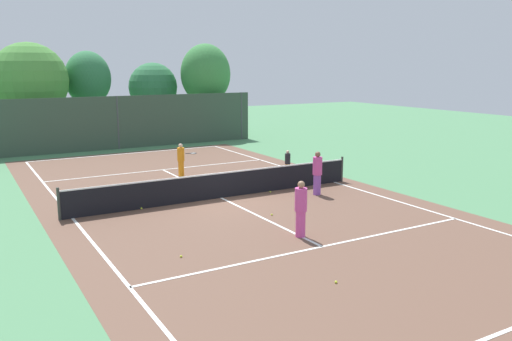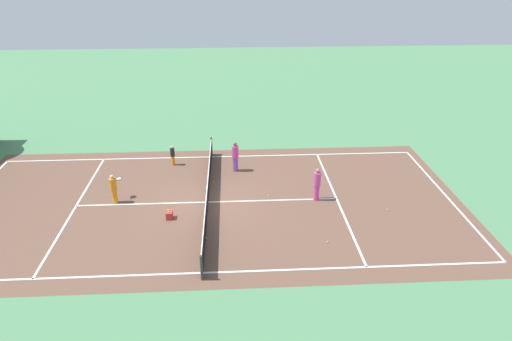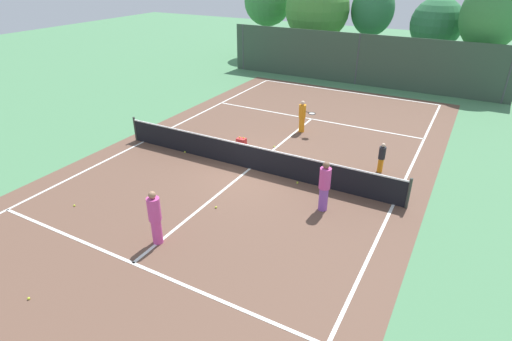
{
  "view_description": "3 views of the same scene",
  "coord_description": "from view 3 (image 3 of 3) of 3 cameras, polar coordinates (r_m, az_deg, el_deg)",
  "views": [
    {
      "loc": [
        -8.63,
        -17.61,
        5.0
      ],
      "look_at": [
        0.44,
        -1.93,
        1.37
      ],
      "focal_mm": 36.88,
      "sensor_mm": 36.0,
      "label": 1
    },
    {
      "loc": [
        -19.69,
        -1.26,
        11.17
      ],
      "look_at": [
        1.27,
        -2.43,
        1.06
      ],
      "focal_mm": 32.02,
      "sensor_mm": 36.0,
      "label": 2
    },
    {
      "loc": [
        7.05,
        -12.34,
        7.25
      ],
      "look_at": [
        1.05,
        -1.43,
        0.83
      ],
      "focal_mm": 28.63,
      "sensor_mm": 36.0,
      "label": 3
    }
  ],
  "objects": [
    {
      "name": "tree_1",
      "position": [
        32.17,
        8.55,
        21.39
      ],
      "size": [
        4.63,
        4.63,
        6.41
      ],
      "color": "brown",
      "rests_on": "ground_plane"
    },
    {
      "name": "tree_4",
      "position": [
        35.41,
        1.67,
        22.49
      ],
      "size": [
        3.76,
        3.76,
        6.19
      ],
      "color": "brown",
      "rests_on": "ground_plane"
    },
    {
      "name": "tennis_ball_4",
      "position": [
        11.62,
        -29.17,
        -15.34
      ],
      "size": [
        0.07,
        0.07,
        0.07
      ],
      "primitive_type": "sphere",
      "color": "#CCE533",
      "rests_on": "ground_plane"
    },
    {
      "name": "tennis_ball_1",
      "position": [
        14.96,
        5.8,
        -1.7
      ],
      "size": [
        0.07,
        0.07,
        0.07
      ],
      "primitive_type": "sphere",
      "color": "#CCE533",
      "rests_on": "ground_plane"
    },
    {
      "name": "tennis_ball_2",
      "position": [
        13.51,
        -5.62,
        -5.14
      ],
      "size": [
        0.07,
        0.07,
        0.07
      ],
      "primitive_type": "sphere",
      "color": "#CCE533",
      "rests_on": "ground_plane"
    },
    {
      "name": "tree_2",
      "position": [
        31.15,
        23.9,
        18.2
      ],
      "size": [
        3.39,
        3.39,
        5.2
      ],
      "color": "brown",
      "rests_on": "ground_plane"
    },
    {
      "name": "ground_plane",
      "position": [
        15.95,
        -0.83,
        0.26
      ],
      "size": [
        80.0,
        80.0,
        0.0
      ],
      "primitive_type": "plane",
      "color": "#4C8456"
    },
    {
      "name": "player_1",
      "position": [
        16.17,
        17.13,
        1.77
      ],
      "size": [
        0.25,
        0.25,
        1.19
      ],
      "color": "orange",
      "rests_on": "ground_plane"
    },
    {
      "name": "tennis_ball_0",
      "position": [
        17.81,
        2.56,
        3.36
      ],
      "size": [
        0.07,
        0.07,
        0.07
      ],
      "primitive_type": "sphere",
      "color": "#CCE533",
      "rests_on": "ground_plane"
    },
    {
      "name": "player_3",
      "position": [
        13.14,
        9.54,
        -2.13
      ],
      "size": [
        0.37,
        0.37,
        1.72
      ],
      "color": "purple",
      "rests_on": "ground_plane"
    },
    {
      "name": "tree_3",
      "position": [
        32.09,
        15.99,
        20.73
      ],
      "size": [
        2.99,
        3.22,
        5.95
      ],
      "color": "brown",
      "rests_on": "ground_plane"
    },
    {
      "name": "player_0",
      "position": [
        19.32,
        6.5,
        7.57
      ],
      "size": [
        0.91,
        0.53,
        1.52
      ],
      "color": "orange",
      "rests_on": "ground_plane"
    },
    {
      "name": "tennis_ball_3",
      "position": [
        14.82,
        -24.04,
        -4.49
      ],
      "size": [
        0.07,
        0.07,
        0.07
      ],
      "primitive_type": "sphere",
      "color": "#CCE533",
      "rests_on": "ground_plane"
    },
    {
      "name": "tree_0",
      "position": [
        28.77,
        30.03,
        18.21
      ],
      "size": [
        3.45,
        3.52,
        6.48
      ],
      "color": "brown",
      "rests_on": "ground_plane"
    },
    {
      "name": "ball_crate",
      "position": [
        17.87,
        -2.05,
        3.98
      ],
      "size": [
        0.4,
        0.29,
        0.43
      ],
      "color": "red",
      "rests_on": "ground_plane"
    },
    {
      "name": "player_2",
      "position": [
        11.81,
        -13.93,
        -6.34
      ],
      "size": [
        0.36,
        0.36,
        1.7
      ],
      "color": "#D14799",
      "rests_on": "ground_plane"
    },
    {
      "name": "tennis_net",
      "position": [
        15.73,
        -0.85,
        1.91
      ],
      "size": [
        11.9,
        0.1,
        1.1
      ],
      "color": "#333833",
      "rests_on": "ground_plane"
    },
    {
      "name": "court_surface",
      "position": [
        15.95,
        -0.83,
        0.27
      ],
      "size": [
        13.0,
        25.0,
        0.01
      ],
      "color": "brown",
      "rests_on": "ground_plane"
    },
    {
      "name": "tennis_ball_5",
      "position": [
        17.54,
        -9.9,
        2.56
      ],
      "size": [
        0.07,
        0.07,
        0.07
      ],
      "primitive_type": "sphere",
      "color": "#CCE533",
      "rests_on": "ground_plane"
    },
    {
      "name": "perimeter_fence",
      "position": [
        27.84,
        14.0,
        14.82
      ],
      "size": [
        18.0,
        0.12,
        3.2
      ],
      "color": "#384C3D",
      "rests_on": "ground_plane"
    }
  ]
}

